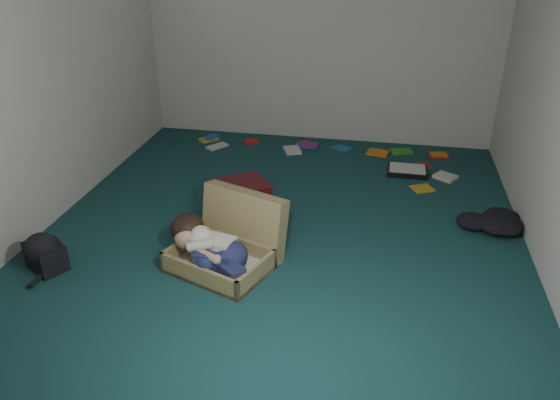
% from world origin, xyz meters
% --- Properties ---
extents(floor, '(4.50, 4.50, 0.00)m').
position_xyz_m(floor, '(0.00, 0.00, 0.00)').
color(floor, '#164041').
rests_on(floor, ground).
extents(wall_back, '(4.50, 0.00, 4.50)m').
position_xyz_m(wall_back, '(0.00, 2.25, 1.30)').
color(wall_back, silver).
rests_on(wall_back, ground).
extents(wall_front, '(4.50, 0.00, 4.50)m').
position_xyz_m(wall_front, '(0.00, -2.25, 1.30)').
color(wall_front, silver).
rests_on(wall_front, ground).
extents(wall_left, '(0.00, 4.50, 4.50)m').
position_xyz_m(wall_left, '(-2.00, 0.00, 1.30)').
color(wall_left, silver).
rests_on(wall_left, ground).
extents(suitcase, '(0.92, 0.91, 0.53)m').
position_xyz_m(suitcase, '(-0.31, -0.57, 0.16)').
color(suitcase, '#9A8954').
rests_on(suitcase, floor).
extents(person, '(0.70, 0.57, 0.33)m').
position_xyz_m(person, '(-0.42, -0.72, 0.20)').
color(person, white).
rests_on(person, suitcase).
extents(maroon_bin, '(0.62, 0.59, 0.33)m').
position_xyz_m(maroon_bin, '(-0.42, 0.13, 0.17)').
color(maroon_bin, '#410D11').
rests_on(maroon_bin, floor).
extents(backpack, '(0.48, 0.46, 0.23)m').
position_xyz_m(backpack, '(-1.65, -0.93, 0.11)').
color(backpack, black).
rests_on(backpack, floor).
extents(clothing_pile, '(0.56, 0.49, 0.15)m').
position_xyz_m(clothing_pile, '(1.70, 0.38, 0.08)').
color(clothing_pile, black).
rests_on(clothing_pile, floor).
extents(paper_tray, '(0.41, 0.31, 0.06)m').
position_xyz_m(paper_tray, '(1.06, 1.39, 0.03)').
color(paper_tray, black).
rests_on(paper_tray, floor).
extents(book_scatter, '(2.91, 1.18, 0.02)m').
position_xyz_m(book_scatter, '(0.32, 1.74, 0.01)').
color(book_scatter, gold).
rests_on(book_scatter, floor).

